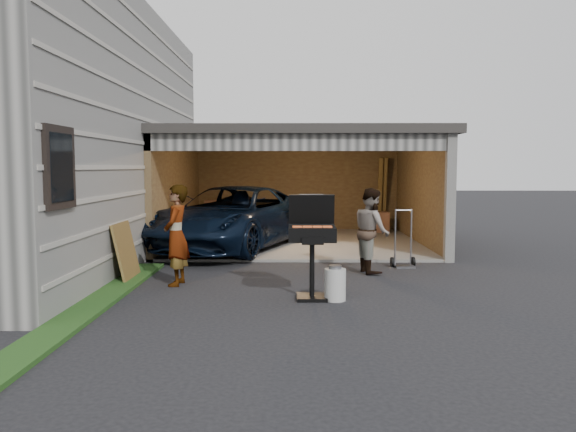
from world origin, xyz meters
The scene contains 10 objects.
ground centered at (0.00, 0.00, 0.00)m, with size 80.00×80.00×0.00m, color black.
groundcover_strip centered at (-2.25, -1.00, 0.03)m, with size 0.50×8.00×0.06m, color #193814.
garage centered at (0.76, 6.79, 1.87)m, with size 6.80×6.30×2.90m.
minivan centered at (-0.84, 5.20, 0.74)m, with size 2.46×5.34×1.48m, color black.
woman centered at (-1.36, 1.21, 0.86)m, with size 0.62×0.41×1.71m, color silver.
man centered at (2.10, 2.40, 0.81)m, with size 0.78×0.61×1.62m, color #3F2B18.
bbq_grill centered at (0.90, 0.24, 0.94)m, with size 0.71×0.62×1.58m.
propane_tank centered at (1.25, 0.13, 0.24)m, with size 0.32×0.32×0.48m, color silver.
plywood_panel centered at (-2.34, 1.59, 0.51)m, with size 0.04×0.93×1.04m, color brown.
hand_truck centered at (2.83, 2.97, 0.22)m, with size 0.49×0.38×1.17m.
Camera 1 is at (0.62, -8.20, 2.01)m, focal length 35.00 mm.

